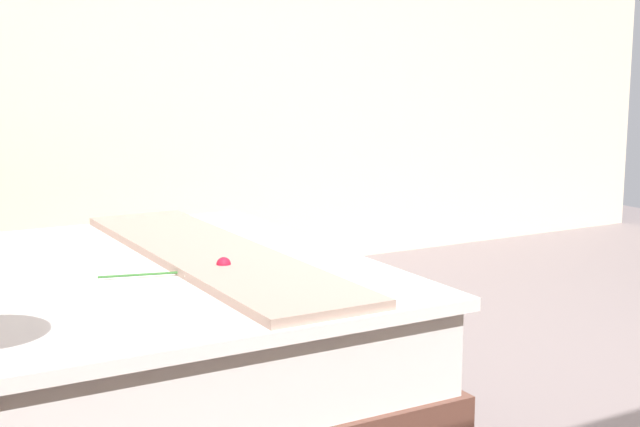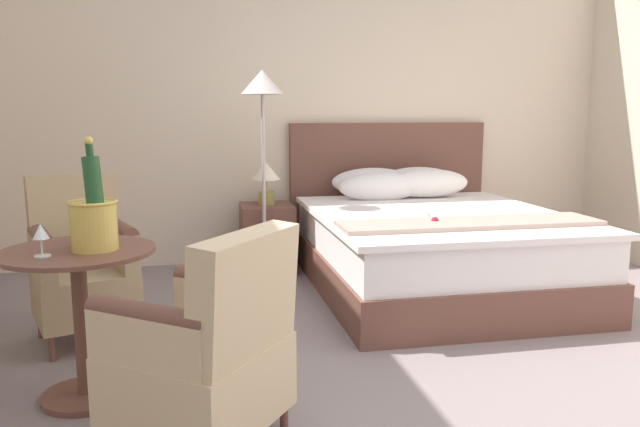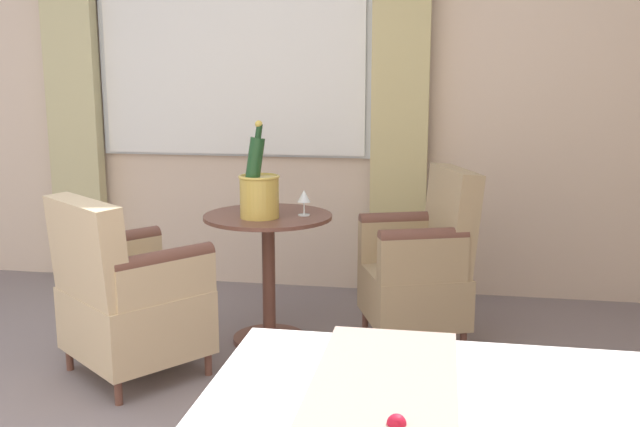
# 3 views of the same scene
# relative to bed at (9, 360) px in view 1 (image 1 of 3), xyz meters

# --- Properties ---
(ground_plane) EXTENTS (7.56, 7.56, 0.00)m
(ground_plane) POSITION_rel_bed_xyz_m (-0.65, -1.96, -0.35)
(ground_plane) COLOR gray
(wall_far_side) EXTENTS (0.12, 6.18, 3.19)m
(wall_far_side) POSITION_rel_bed_xyz_m (2.08, -1.96, 1.25)
(wall_far_side) COLOR beige
(wall_far_side) RESTS_ON ground
(bed) EXTENTS (1.80, 2.25, 1.22)m
(bed) POSITION_rel_bed_xyz_m (0.00, 0.00, 0.00)
(bed) COLOR brown
(bed) RESTS_ON ground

